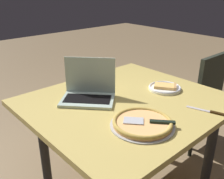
% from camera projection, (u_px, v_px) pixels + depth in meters
% --- Properties ---
extents(dining_table, '(1.19, 1.06, 0.75)m').
position_uv_depth(dining_table, '(126.00, 113.00, 1.65)').
color(dining_table, tan).
rests_on(dining_table, ground_plane).
extents(laptop, '(0.38, 0.39, 0.25)m').
position_uv_depth(laptop, '(89.00, 91.00, 1.60)').
color(laptop, '#ABBFB2').
rests_on(laptop, dining_table).
extents(pizza_plate, '(0.23, 0.23, 0.04)m').
position_uv_depth(pizza_plate, '(165.00, 87.00, 1.76)').
color(pizza_plate, white).
rests_on(pizza_plate, dining_table).
extents(pizza_tray, '(0.34, 0.34, 0.04)m').
position_uv_depth(pizza_tray, '(142.00, 123.00, 1.31)').
color(pizza_tray, '#AAA9AB').
rests_on(pizza_tray, dining_table).
extents(table_knife, '(0.09, 0.23, 0.01)m').
position_uv_depth(table_knife, '(211.00, 112.00, 1.45)').
color(table_knife, silver).
rests_on(table_knife, dining_table).
extents(drink_cup, '(0.08, 0.08, 0.10)m').
position_uv_depth(drink_cup, '(98.00, 79.00, 1.82)').
color(drink_cup, red).
rests_on(drink_cup, dining_table).
extents(chair_near, '(0.42, 0.42, 0.90)m').
position_uv_depth(chair_near, '(197.00, 93.00, 2.27)').
color(chair_near, '#262A21').
rests_on(chair_near, ground_plane).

